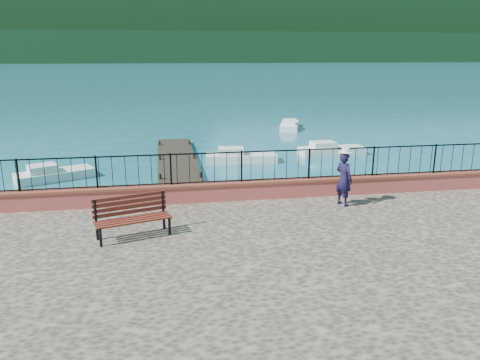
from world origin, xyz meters
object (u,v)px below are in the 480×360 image
object	(u,v)px
boat_2	(332,148)
boat_0	(54,171)
park_bench	(133,225)
person	(344,179)
boat_5	(289,123)
boat_1	(241,154)

from	to	relation	value
boat_2	boat_0	bearing A→B (deg)	-171.03
park_bench	person	distance (m)	6.41
park_bench	person	world-z (taller)	person
person	boat_5	xyz separation A→B (m)	(4.51, 22.31, -1.62)
person	boat_1	bearing A→B (deg)	-18.88
boat_1	boat_5	bearing A→B (deg)	68.65
boat_0	boat_1	distance (m)	9.47
boat_0	boat_2	size ratio (longest dim) A/B	0.90
park_bench	boat_0	size ratio (longest dim) A/B	0.58
boat_0	park_bench	bearing A→B (deg)	-94.38
boat_1	boat_2	bearing A→B (deg)	16.18
boat_5	park_bench	bearing A→B (deg)	173.69
person	boat_2	xyz separation A→B (m)	(4.34, 12.43, -1.62)
boat_2	person	bearing A→B (deg)	-112.45
park_bench	boat_5	xyz separation A→B (m)	(10.70, 23.88, -1.11)
park_bench	boat_5	size ratio (longest dim) A/B	0.50
person	boat_5	distance (m)	22.82
person	boat_2	bearing A→B (deg)	-43.94
park_bench	boat_2	distance (m)	17.55
person	boat_5	world-z (taller)	person
person	park_bench	bearing A→B (deg)	79.52
person	boat_5	size ratio (longest dim) A/B	0.41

